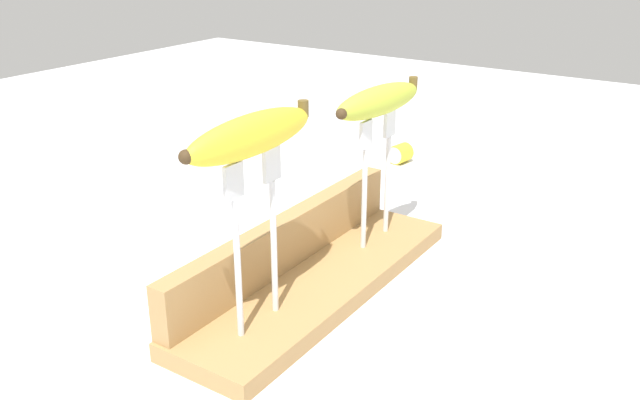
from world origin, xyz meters
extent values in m
plane|color=silver|center=(0.00, 0.00, 0.00)|extent=(3.00, 3.00, 0.00)
cube|color=#A87F4C|center=(0.00, 0.00, 0.01)|extent=(0.45, 0.13, 0.02)
cube|color=#A87F4C|center=(0.00, 0.05, 0.06)|extent=(0.44, 0.03, 0.07)
cylinder|color=silver|center=(-0.16, -0.01, 0.10)|extent=(0.01, 0.01, 0.16)
cube|color=silver|center=(-0.16, -0.01, 0.20)|extent=(0.03, 0.01, 0.04)
cylinder|color=silver|center=(-0.10, -0.01, 0.10)|extent=(0.01, 0.01, 0.16)
cube|color=silver|center=(-0.10, -0.01, 0.20)|extent=(0.03, 0.01, 0.04)
cylinder|color=silver|center=(0.10, -0.01, 0.09)|extent=(0.01, 0.01, 0.14)
cube|color=silver|center=(0.10, -0.01, 0.18)|extent=(0.03, 0.01, 0.04)
cylinder|color=silver|center=(0.16, -0.01, 0.09)|extent=(0.01, 0.01, 0.14)
cube|color=silver|center=(0.16, -0.01, 0.18)|extent=(0.03, 0.01, 0.04)
ellipsoid|color=yellow|center=(-0.13, -0.01, 0.24)|extent=(0.18, 0.04, 0.04)
cylinder|color=brown|center=(-0.04, -0.01, 0.25)|extent=(0.01, 0.01, 0.02)
sphere|color=#3F2D19|center=(-0.22, 0.00, 0.24)|extent=(0.01, 0.01, 0.01)
ellipsoid|color=#B2C138|center=(0.13, -0.01, 0.22)|extent=(0.18, 0.05, 0.04)
cylinder|color=brown|center=(0.21, -0.01, 0.23)|extent=(0.01, 0.01, 0.02)
sphere|color=#3F2D19|center=(0.05, 0.00, 0.22)|extent=(0.01, 0.01, 0.01)
cylinder|color=silver|center=(0.24, 0.15, 0.00)|extent=(0.13, 0.06, 0.01)
cube|color=silver|center=(0.32, 0.19, 0.00)|extent=(0.04, 0.04, 0.01)
cylinder|color=yellow|center=(0.50, 0.15, 0.02)|extent=(0.04, 0.04, 0.04)
cylinder|color=beige|center=(0.48, 0.15, 0.02)|extent=(0.01, 0.03, 0.03)
camera|label=1|loc=(-0.63, -0.42, 0.43)|focal=38.43mm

